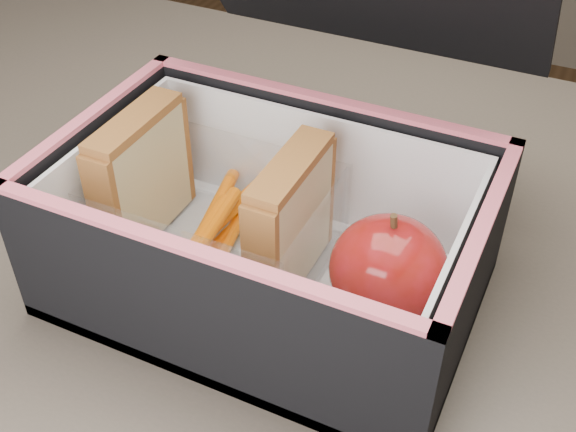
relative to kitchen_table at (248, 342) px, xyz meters
name	(u,v)px	position (x,y,z in m)	size (l,w,h in m)	color
kitchen_table	(248,342)	(0.00, 0.00, 0.00)	(1.20, 0.80, 0.75)	brown
lunch_bag	(272,219)	(0.03, -0.01, 0.15)	(0.29, 0.30, 0.26)	black
plastic_tub	(215,217)	(-0.02, -0.01, 0.14)	(0.16, 0.12, 0.07)	white
sandwich_left	(142,175)	(-0.08, -0.01, 0.15)	(0.02, 0.09, 0.10)	#DAC183
sandwich_right	(291,221)	(0.04, -0.01, 0.15)	(0.02, 0.09, 0.10)	#DAC183
carrot_sticks	(219,225)	(-0.02, 0.00, 0.12)	(0.05, 0.14, 0.03)	#DB6000
paper_napkin	(382,301)	(0.11, -0.01, 0.11)	(0.07, 0.07, 0.01)	white
red_apple	(388,269)	(0.12, -0.02, 0.15)	(0.09, 0.09, 0.08)	maroon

